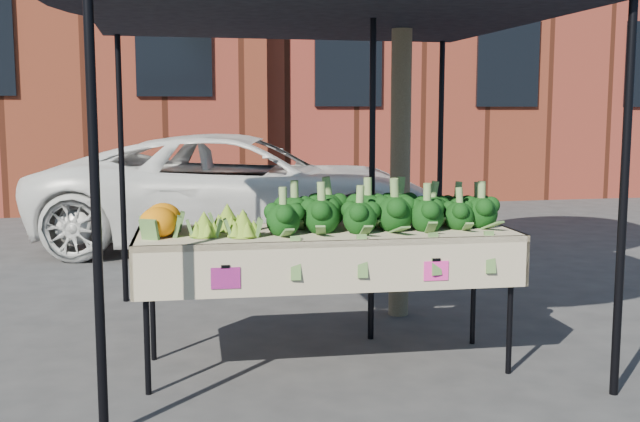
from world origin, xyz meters
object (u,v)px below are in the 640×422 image
(table, at_px, (326,299))
(street_tree, at_px, (402,22))
(canopy, at_px, (322,152))
(vehicle, at_px, (242,41))

(table, xyz_separation_m, street_tree, (0.86, 1.14, 1.90))
(canopy, bearing_deg, vehicle, 91.78)
(canopy, bearing_deg, street_tree, 35.00)
(vehicle, xyz_separation_m, street_tree, (0.88, -3.45, -0.14))
(table, distance_m, vehicle, 5.02)
(vehicle, bearing_deg, street_tree, -152.25)
(canopy, relative_size, vehicle, 0.63)
(vehicle, height_order, street_tree, vehicle)
(canopy, height_order, vehicle, vehicle)
(table, distance_m, canopy, 1.11)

